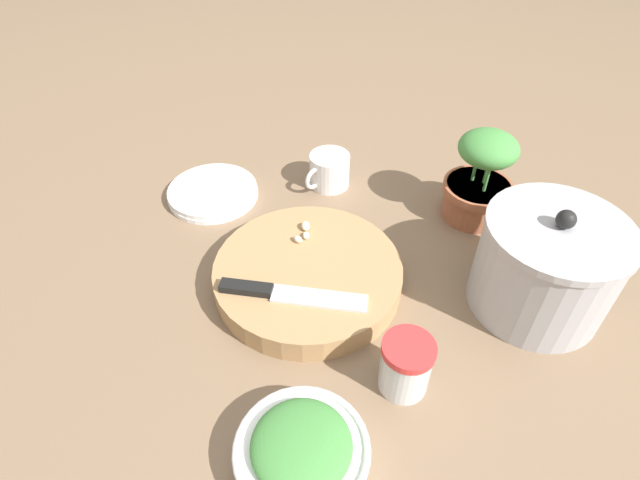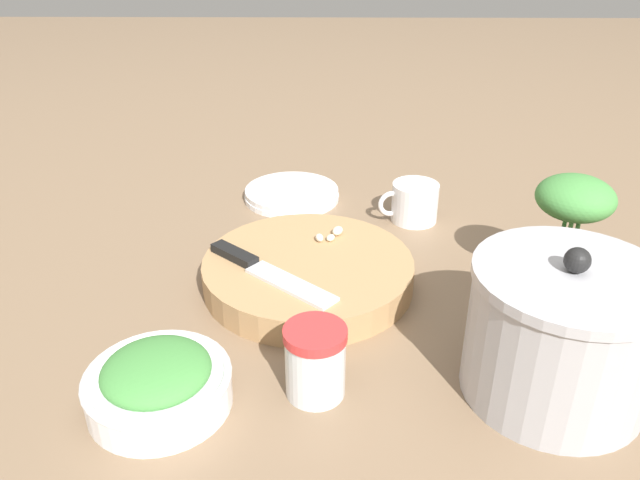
{
  "view_description": "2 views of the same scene",
  "coord_description": "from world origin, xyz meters",
  "px_view_note": "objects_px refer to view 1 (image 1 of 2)",
  "views": [
    {
      "loc": [
        0.51,
        -0.32,
        0.63
      ],
      "look_at": [
        0.01,
        -0.01,
        0.09
      ],
      "focal_mm": 28.0,
      "sensor_mm": 36.0,
      "label": 1
    },
    {
      "loc": [
        0.81,
        -0.01,
        0.5
      ],
      "look_at": [
        0.01,
        -0.02,
        0.07
      ],
      "focal_mm": 35.0,
      "sensor_mm": 36.0,
      "label": 2
    }
  ],
  "objects_px": {
    "cutting_board": "(308,275)",
    "coffee_mug": "(329,170)",
    "herb_bowl": "(302,452)",
    "spice_jar": "(406,365)",
    "garlic_cloves": "(304,232)",
    "stock_pot": "(546,266)",
    "chef_knife": "(283,293)",
    "plate_stack": "(213,192)",
    "potted_herb": "(480,181)"
  },
  "relations": [
    {
      "from": "potted_herb",
      "to": "herb_bowl",
      "type": "bearing_deg",
      "value": -65.18
    },
    {
      "from": "chef_knife",
      "to": "plate_stack",
      "type": "distance_m",
      "value": 0.35
    },
    {
      "from": "spice_jar",
      "to": "stock_pot",
      "type": "relative_size",
      "value": 0.42
    },
    {
      "from": "cutting_board",
      "to": "coffee_mug",
      "type": "height_order",
      "value": "coffee_mug"
    },
    {
      "from": "garlic_cloves",
      "to": "coffee_mug",
      "type": "relative_size",
      "value": 0.45
    },
    {
      "from": "spice_jar",
      "to": "plate_stack",
      "type": "xyz_separation_m",
      "value": [
        -0.54,
        -0.06,
        -0.04
      ]
    },
    {
      "from": "garlic_cloves",
      "to": "spice_jar",
      "type": "distance_m",
      "value": 0.31
    },
    {
      "from": "chef_knife",
      "to": "spice_jar",
      "type": "height_order",
      "value": "spice_jar"
    },
    {
      "from": "cutting_board",
      "to": "coffee_mug",
      "type": "bearing_deg",
      "value": 140.37
    },
    {
      "from": "herb_bowl",
      "to": "plate_stack",
      "type": "height_order",
      "value": "herb_bowl"
    },
    {
      "from": "cutting_board",
      "to": "garlic_cloves",
      "type": "xyz_separation_m",
      "value": [
        -0.07,
        0.03,
        0.03
      ]
    },
    {
      "from": "herb_bowl",
      "to": "spice_jar",
      "type": "bearing_deg",
      "value": 97.13
    },
    {
      "from": "garlic_cloves",
      "to": "herb_bowl",
      "type": "relative_size",
      "value": 0.29
    },
    {
      "from": "plate_stack",
      "to": "potted_herb",
      "type": "relative_size",
      "value": 1.02
    },
    {
      "from": "cutting_board",
      "to": "spice_jar",
      "type": "height_order",
      "value": "spice_jar"
    },
    {
      "from": "chef_knife",
      "to": "plate_stack",
      "type": "xyz_separation_m",
      "value": [
        -0.34,
        0.02,
        -0.04
      ]
    },
    {
      "from": "chef_knife",
      "to": "coffee_mug",
      "type": "bearing_deg",
      "value": 176.83
    },
    {
      "from": "cutting_board",
      "to": "stock_pot",
      "type": "relative_size",
      "value": 1.46
    },
    {
      "from": "spice_jar",
      "to": "potted_herb",
      "type": "height_order",
      "value": "potted_herb"
    },
    {
      "from": "herb_bowl",
      "to": "potted_herb",
      "type": "bearing_deg",
      "value": 114.82
    },
    {
      "from": "garlic_cloves",
      "to": "herb_bowl",
      "type": "xyz_separation_m",
      "value": [
        0.33,
        -0.2,
        -0.02
      ]
    },
    {
      "from": "cutting_board",
      "to": "coffee_mug",
      "type": "xyz_separation_m",
      "value": [
        -0.22,
        0.18,
        0.01
      ]
    },
    {
      "from": "plate_stack",
      "to": "chef_knife",
      "type": "bearing_deg",
      "value": -3.79
    },
    {
      "from": "herb_bowl",
      "to": "potted_herb",
      "type": "relative_size",
      "value": 0.93
    },
    {
      "from": "cutting_board",
      "to": "chef_knife",
      "type": "bearing_deg",
      "value": -61.69
    },
    {
      "from": "herb_bowl",
      "to": "potted_herb",
      "type": "height_order",
      "value": "potted_herb"
    },
    {
      "from": "chef_knife",
      "to": "plate_stack",
      "type": "relative_size",
      "value": 1.05
    },
    {
      "from": "chef_knife",
      "to": "plate_stack",
      "type": "height_order",
      "value": "chef_knife"
    },
    {
      "from": "chef_knife",
      "to": "stock_pot",
      "type": "relative_size",
      "value": 0.9
    },
    {
      "from": "cutting_board",
      "to": "stock_pot",
      "type": "xyz_separation_m",
      "value": [
        0.23,
        0.29,
        0.06
      ]
    },
    {
      "from": "chef_knife",
      "to": "garlic_cloves",
      "type": "height_order",
      "value": "same"
    },
    {
      "from": "chef_knife",
      "to": "herb_bowl",
      "type": "height_order",
      "value": "herb_bowl"
    },
    {
      "from": "coffee_mug",
      "to": "stock_pot",
      "type": "distance_m",
      "value": 0.46
    },
    {
      "from": "plate_stack",
      "to": "coffee_mug",
      "type": "bearing_deg",
      "value": 68.09
    },
    {
      "from": "herb_bowl",
      "to": "spice_jar",
      "type": "xyz_separation_m",
      "value": [
        -0.02,
        0.18,
        0.01
      ]
    },
    {
      "from": "spice_jar",
      "to": "potted_herb",
      "type": "xyz_separation_m",
      "value": [
        -0.22,
        0.35,
        0.03
      ]
    },
    {
      "from": "cutting_board",
      "to": "chef_knife",
      "type": "height_order",
      "value": "chef_knife"
    },
    {
      "from": "chef_knife",
      "to": "cutting_board",
      "type": "bearing_deg",
      "value": 159.18
    },
    {
      "from": "stock_pot",
      "to": "potted_herb",
      "type": "relative_size",
      "value": 1.19
    },
    {
      "from": "herb_bowl",
      "to": "stock_pot",
      "type": "xyz_separation_m",
      "value": [
        -0.03,
        0.45,
        0.05
      ]
    },
    {
      "from": "plate_stack",
      "to": "spice_jar",
      "type": "bearing_deg",
      "value": 5.91
    },
    {
      "from": "plate_stack",
      "to": "stock_pot",
      "type": "bearing_deg",
      "value": 31.74
    },
    {
      "from": "cutting_board",
      "to": "plate_stack",
      "type": "distance_m",
      "value": 0.31
    },
    {
      "from": "garlic_cloves",
      "to": "stock_pot",
      "type": "bearing_deg",
      "value": 40.79
    },
    {
      "from": "chef_knife",
      "to": "potted_herb",
      "type": "bearing_deg",
      "value": 133.95
    },
    {
      "from": "herb_bowl",
      "to": "plate_stack",
      "type": "relative_size",
      "value": 0.91
    },
    {
      "from": "garlic_cloves",
      "to": "coffee_mug",
      "type": "distance_m",
      "value": 0.21
    },
    {
      "from": "cutting_board",
      "to": "spice_jar",
      "type": "xyz_separation_m",
      "value": [
        0.23,
        0.02,
        0.02
      ]
    },
    {
      "from": "spice_jar",
      "to": "stock_pot",
      "type": "height_order",
      "value": "stock_pot"
    },
    {
      "from": "cutting_board",
      "to": "plate_stack",
      "type": "xyz_separation_m",
      "value": [
        -0.31,
        -0.04,
        -0.01
      ]
    }
  ]
}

